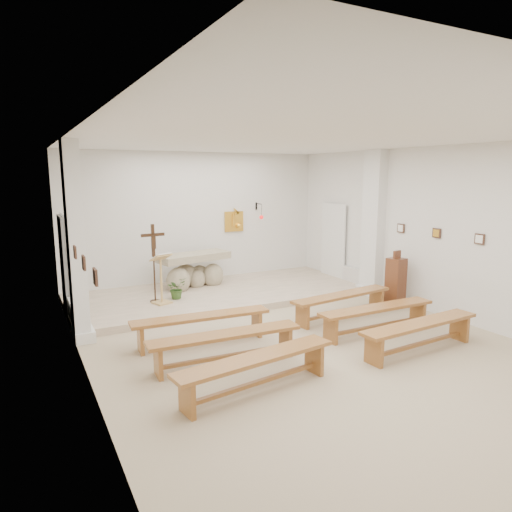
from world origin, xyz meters
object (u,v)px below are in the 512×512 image
altar (193,273)px  lectern (162,279)px  bench_left_second (226,341)px  bench_right_third (420,330)px  bench_right_front (342,300)px  crucifix_stand (154,257)px  bench_right_second (377,313)px  bench_left_third (257,365)px  donation_pedestal (396,282)px  bench_left_front (201,322)px

altar → lectern: bearing=-146.1°
lectern → bench_left_second: (0.04, -3.30, -0.32)m
lectern → bench_right_third: (3.11, -4.32, -0.32)m
bench_right_front → altar: bearing=113.6°
crucifix_stand → bench_left_second: (0.13, -3.51, -0.76)m
bench_right_front → bench_right_second: size_ratio=1.01×
bench_left_third → bench_right_front: bearing=26.1°
crucifix_stand → donation_pedestal: (4.77, -2.38, -0.58)m
altar → donation_pedestal: donation_pedestal is taller
bench_left_front → bench_right_front: 3.07m
crucifix_stand → bench_left_second: 3.59m
bench_left_front → bench_right_second: (3.07, -1.03, 0.00)m
donation_pedestal → lectern: bearing=145.4°
bench_right_front → bench_right_second: 1.03m
donation_pedestal → bench_right_third: (-1.56, -2.15, -0.18)m
crucifix_stand → bench_left_third: size_ratio=0.70×
lectern → bench_right_second: size_ratio=0.46×
donation_pedestal → bench_left_second: 4.77m
bench_left_front → bench_left_second: (-0.00, -1.03, 0.00)m
crucifix_stand → bench_left_front: bearing=-92.1°
bench_left_second → bench_left_third: size_ratio=1.00×
bench_right_second → bench_right_third: bearing=-89.5°
bench_right_front → bench_left_third: (-3.07, -2.06, 0.00)m
bench_right_second → bench_left_third: size_ratio=0.99×
bench_right_second → bench_left_third: same height
bench_right_third → bench_right_front: bearing=86.8°
bench_right_front → bench_right_third: same height
bench_right_front → bench_right_second: bearing=-96.5°
altar → bench_left_second: size_ratio=0.77×
altar → bench_right_front: altar is taller
bench_left_front → bench_right_third: 3.70m
lectern → bench_left_second: size_ratio=0.46×
bench_left_second → bench_right_second: bearing=3.2°
altar → bench_left_front: altar is taller
altar → bench_left_front: (-1.10, -3.40, -0.12)m
crucifix_stand → bench_left_front: crucifix_stand is taller
crucifix_stand → bench_left_third: (0.13, -4.53, -0.76)m
altar → bench_right_front: 3.93m
bench_left_front → bench_right_second: same height
bench_right_third → bench_left_third: bearing=176.8°
bench_right_second → bench_right_front: bearing=90.5°
bench_left_second → bench_right_second: same height
donation_pedestal → bench_right_front: (-1.56, -0.10, -0.18)m
bench_left_second → bench_left_front: bearing=93.2°
crucifix_stand → bench_left_third: 4.60m
crucifix_stand → bench_left_front: size_ratio=0.70×
bench_left_third → bench_right_third: same height
bench_right_second → bench_left_third: (-3.07, -1.03, 0.00)m
bench_right_second → bench_right_third: size_ratio=0.99×
lectern → bench_right_third: 5.33m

